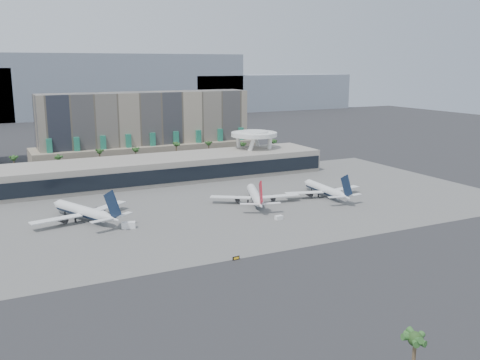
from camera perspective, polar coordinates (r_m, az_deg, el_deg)
name	(u,v)px	position (r m, az deg, el deg)	size (l,w,h in m)	color
ground	(269,242)	(182.31, 3.11, -6.61)	(900.00, 900.00, 0.00)	#232326
apron_pad	(206,204)	(229.73, -3.61, -2.61)	(260.00, 130.00, 0.06)	#5B5B59
mountain_ridge	(86,90)	(631.00, -16.10, 9.18)	(680.00, 60.00, 70.00)	gray
hotel	(147,133)	(340.78, -9.87, 5.00)	(140.00, 30.00, 42.00)	#9F917B
terminal	(165,168)	(278.50, -7.98, 1.31)	(170.00, 32.50, 14.50)	#9D9589
saucer_structure	(254,137)	(303.40, 1.51, 4.61)	(26.00, 26.00, 21.89)	white
palm_row	(157,150)	(312.91, -8.82, 3.23)	(157.80, 2.80, 13.10)	brown
airliner_left	(84,211)	(213.25, -16.34, -3.23)	(39.25, 40.39, 14.97)	white
airliner_centre	(255,196)	(229.96, 1.64, -1.68)	(37.20, 38.42, 13.89)	white
airliner_right	(325,190)	(244.12, 9.07, -1.02)	(38.24, 39.43, 13.60)	white
service_vehicle_a	(129,225)	(200.39, -11.81, -4.74)	(4.95, 2.42, 2.42)	white
service_vehicle_b	(279,218)	(207.68, 4.17, -4.02)	(3.06, 1.75, 1.57)	white
taxiway_sign	(236,258)	(166.02, -0.43, -8.33)	(2.44, 0.68, 1.10)	black
near_palm_a	(415,346)	(107.50, 18.14, -16.48)	(6.00, 6.00, 11.19)	brown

